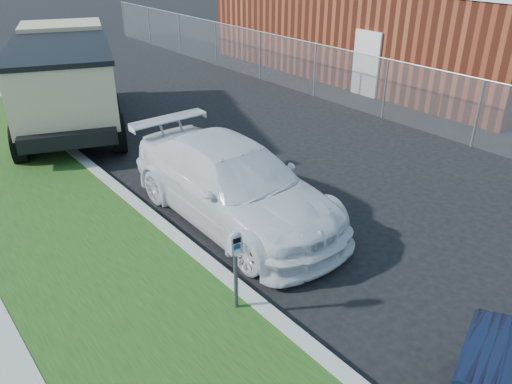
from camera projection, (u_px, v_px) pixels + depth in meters
ground at (347, 237)px, 9.37m from camera, size 120.00×120.00×0.00m
streetside at (3, 300)px, 7.64m from camera, size 6.12×50.00×0.15m
chainlink_fence at (316, 60)px, 16.98m from camera, size 0.06×30.06×30.00m
brick_building at (403, 14)px, 20.60m from camera, size 9.20×14.20×4.17m
parking_meter at (235, 254)px, 6.99m from camera, size 0.19×0.14×1.31m
white_wagon at (234, 184)px, 9.67m from camera, size 2.14×5.24×1.52m
dump_truck at (65, 75)px, 14.33m from camera, size 4.60×7.07×2.61m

